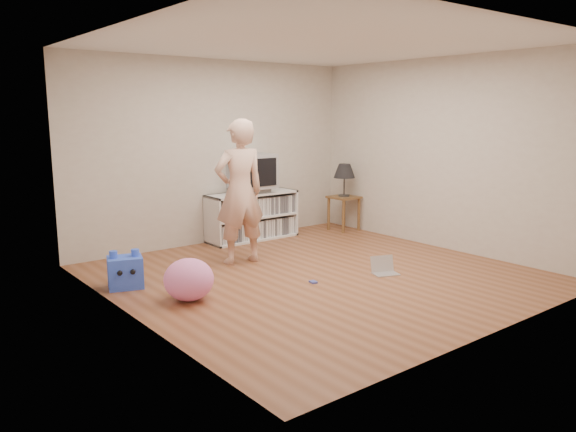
# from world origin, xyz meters

# --- Properties ---
(ground) EXTENTS (4.50, 4.50, 0.00)m
(ground) POSITION_xyz_m (0.00, 0.00, 0.00)
(ground) COLOR brown
(ground) RESTS_ON ground
(walls) EXTENTS (4.52, 4.52, 2.60)m
(walls) POSITION_xyz_m (0.00, 0.00, 1.30)
(walls) COLOR beige
(walls) RESTS_ON ground
(ceiling) EXTENTS (4.50, 4.50, 0.01)m
(ceiling) POSITION_xyz_m (0.00, 0.00, 2.60)
(ceiling) COLOR white
(ceiling) RESTS_ON walls
(media_unit) EXTENTS (1.40, 0.45, 0.70)m
(media_unit) POSITION_xyz_m (0.47, 2.04, 0.35)
(media_unit) COLOR white
(media_unit) RESTS_ON ground
(dvd_deck) EXTENTS (0.45, 0.35, 0.07)m
(dvd_deck) POSITION_xyz_m (0.47, 2.02, 0.73)
(dvd_deck) COLOR gray
(dvd_deck) RESTS_ON media_unit
(crt_tv) EXTENTS (0.60, 0.53, 0.50)m
(crt_tv) POSITION_xyz_m (0.47, 2.02, 1.02)
(crt_tv) COLOR #96969A
(crt_tv) RESTS_ON dvd_deck
(side_table) EXTENTS (0.42, 0.42, 0.55)m
(side_table) POSITION_xyz_m (1.99, 1.65, 0.42)
(side_table) COLOR brown
(side_table) RESTS_ON ground
(table_lamp) EXTENTS (0.34, 0.34, 0.52)m
(table_lamp) POSITION_xyz_m (1.99, 1.65, 0.94)
(table_lamp) COLOR #333333
(table_lamp) RESTS_ON side_table
(person) EXTENTS (0.70, 0.51, 1.79)m
(person) POSITION_xyz_m (-0.41, 1.02, 0.89)
(person) COLOR beige
(person) RESTS_ON ground
(laptop) EXTENTS (0.35, 0.32, 0.20)m
(laptop) POSITION_xyz_m (0.64, -0.43, 0.05)
(laptop) COLOR silver
(laptop) RESTS_ON ground
(playing_cards) EXTENTS (0.08, 0.10, 0.02)m
(playing_cards) POSITION_xyz_m (-0.25, -0.20, 0.01)
(playing_cards) COLOR #424FB0
(playing_cards) RESTS_ON ground
(plush_blue) EXTENTS (0.43, 0.38, 0.42)m
(plush_blue) POSITION_xyz_m (-1.95, 0.92, 0.18)
(plush_blue) COLOR #3159FC
(plush_blue) RESTS_ON ground
(plush_pink) EXTENTS (0.65, 0.65, 0.43)m
(plush_pink) POSITION_xyz_m (-1.61, 0.13, 0.21)
(plush_pink) COLOR #FE7DCF
(plush_pink) RESTS_ON ground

